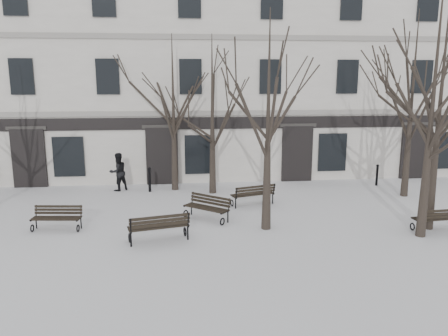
{
  "coord_description": "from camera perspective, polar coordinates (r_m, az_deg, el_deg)",
  "views": [
    {
      "loc": [
        -2.55,
        -14.06,
        5.27
      ],
      "look_at": [
        -0.84,
        3.0,
        1.78
      ],
      "focal_mm": 35.0,
      "sensor_mm": 36.0,
      "label": 1
    }
  ],
  "objects": [
    {
      "name": "ground",
      "position": [
        15.23,
        4.31,
        -8.76
      ],
      "size": [
        100.0,
        100.0,
        0.0
      ],
      "primitive_type": "plane",
      "color": "silver",
      "rests_on": "ground"
    },
    {
      "name": "building",
      "position": [
        27.15,
        -0.35,
        12.03
      ],
      "size": [
        40.4,
        10.2,
        11.4
      ],
      "color": "silver",
      "rests_on": "ground"
    },
    {
      "name": "tree_1",
      "position": [
        15.03,
        5.84,
        9.4
      ],
      "size": [
        5.3,
        5.3,
        7.57
      ],
      "color": "black",
      "rests_on": "ground"
    },
    {
      "name": "tree_2",
      "position": [
        15.71,
        25.88,
        10.8
      ],
      "size": [
        6.03,
        6.03,
        8.61
      ],
      "color": "black",
      "rests_on": "ground"
    },
    {
      "name": "tree_3",
      "position": [
        16.68,
        26.6,
        9.91
      ],
      "size": [
        5.77,
        5.77,
        8.24
      ],
      "color": "black",
      "rests_on": "ground"
    },
    {
      "name": "tree_4",
      "position": [
        20.79,
        -6.68,
        9.53
      ],
      "size": [
        5.13,
        5.13,
        7.33
      ],
      "color": "black",
      "rests_on": "ground"
    },
    {
      "name": "tree_5",
      "position": [
        20.03,
        -1.56,
        9.39
      ],
      "size": [
        5.08,
        5.08,
        7.25
      ],
      "color": "black",
      "rests_on": "ground"
    },
    {
      "name": "tree_6",
      "position": [
        21.15,
        23.5,
        10.22
      ],
      "size": [
        5.75,
        5.75,
        8.22
      ],
      "color": "black",
      "rests_on": "ground"
    },
    {
      "name": "bench_0",
      "position": [
        16.69,
        -20.99,
        -6.0
      ],
      "size": [
        1.76,
        0.8,
        0.86
      ],
      "rotation": [
        0.0,
        0.0,
        -0.11
      ],
      "color": "black",
      "rests_on": "ground"
    },
    {
      "name": "bench_1",
      "position": [
        14.59,
        -8.49,
        -7.53
      ],
      "size": [
        2.08,
        1.15,
        1.0
      ],
      "rotation": [
        0.0,
        0.0,
        3.38
      ],
      "color": "black",
      "rests_on": "ground"
    },
    {
      "name": "bench_2",
      "position": [
        17.19,
        26.23,
        -5.9
      ],
      "size": [
        1.79,
        0.76,
        0.88
      ],
      "rotation": [
        0.0,
        0.0,
        3.21
      ],
      "color": "black",
      "rests_on": "ground"
    },
    {
      "name": "bench_3",
      "position": [
        16.71,
        -2.2,
        -5.08
      ],
      "size": [
        1.8,
        1.66,
        0.92
      ],
      "rotation": [
        0.0,
        0.0,
        -0.7
      ],
      "color": "black",
      "rests_on": "ground"
    },
    {
      "name": "bench_4",
      "position": [
        18.55,
        3.85,
        -3.39
      ],
      "size": [
        1.95,
        1.19,
        0.94
      ],
      "rotation": [
        0.0,
        0.0,
        3.45
      ],
      "color": "black",
      "rests_on": "ground"
    },
    {
      "name": "bollard_a",
      "position": [
        21.04,
        -9.7,
        -1.39
      ],
      "size": [
        0.15,
        0.15,
        1.19
      ],
      "color": "black",
      "rests_on": "ground"
    },
    {
      "name": "bollard_b",
      "position": [
        23.3,
        19.36,
        -0.76
      ],
      "size": [
        0.14,
        0.14,
        1.09
      ],
      "color": "black",
      "rests_on": "ground"
    },
    {
      "name": "pedestrian_b",
      "position": [
        21.72,
        -13.55,
        -2.86
      ],
      "size": [
        1.13,
        1.1,
        1.84
      ],
      "primitive_type": "imported",
      "rotation": [
        0.0,
        0.0,
        3.8
      ],
      "color": "black",
      "rests_on": "ground"
    }
  ]
}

